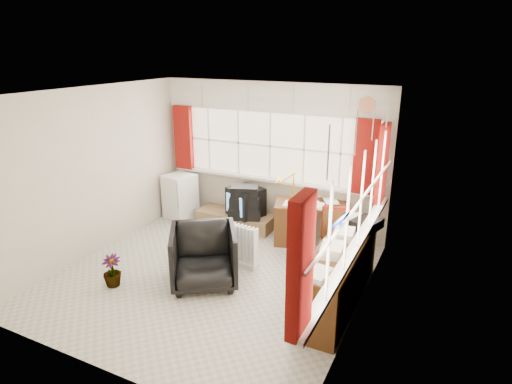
# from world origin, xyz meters

# --- Properties ---
(ground) EXTENTS (4.00, 4.00, 0.00)m
(ground) POSITION_xyz_m (0.00, 0.00, 0.00)
(ground) COLOR beige
(ground) RESTS_ON ground
(room_walls) EXTENTS (4.00, 4.00, 4.00)m
(room_walls) POSITION_xyz_m (0.00, 0.00, 1.50)
(room_walls) COLOR beige
(room_walls) RESTS_ON ground
(window_back) EXTENTS (3.70, 0.12, 3.60)m
(window_back) POSITION_xyz_m (0.00, 1.94, 0.95)
(window_back) COLOR beige
(window_back) RESTS_ON room_walls
(window_right) EXTENTS (0.12, 3.70, 3.60)m
(window_right) POSITION_xyz_m (1.94, 0.00, 0.95)
(window_right) COLOR beige
(window_right) RESTS_ON room_walls
(curtains) EXTENTS (3.83, 3.83, 1.15)m
(curtains) POSITION_xyz_m (0.92, 0.93, 1.46)
(curtains) COLOR maroon
(curtains) RESTS_ON room_walls
(overhead_cabinets) EXTENTS (3.98, 3.98, 0.48)m
(overhead_cabinets) POSITION_xyz_m (0.98, 0.98, 2.25)
(overhead_cabinets) COLOR white
(overhead_cabinets) RESTS_ON room_walls
(desk) EXTENTS (1.30, 0.93, 0.72)m
(desk) POSITION_xyz_m (0.89, 1.66, 0.38)
(desk) COLOR #583114
(desk) RESTS_ON ground
(desk_lamp) EXTENTS (0.18, 0.17, 0.43)m
(desk_lamp) POSITION_xyz_m (0.50, 1.79, 0.98)
(desk_lamp) COLOR #E8A909
(desk_lamp) RESTS_ON desk
(task_chair) EXTENTS (0.49, 0.51, 0.96)m
(task_chair) POSITION_xyz_m (1.48, 0.86, 0.51)
(task_chair) COLOR black
(task_chair) RESTS_ON ground
(office_chair) EXTENTS (1.18, 1.19, 0.79)m
(office_chair) POSITION_xyz_m (0.01, -0.17, 0.40)
(office_chair) COLOR black
(office_chair) RESTS_ON ground
(radiator) EXTENTS (0.43, 0.21, 0.63)m
(radiator) POSITION_xyz_m (0.28, 0.47, 0.26)
(radiator) COLOR white
(radiator) RESTS_ON ground
(credenza) EXTENTS (0.50, 2.00, 0.85)m
(credenza) POSITION_xyz_m (1.73, 0.20, 0.39)
(credenza) COLOR #583114
(credenza) RESTS_ON ground
(file_tray) EXTENTS (0.41, 0.47, 0.13)m
(file_tray) POSITION_xyz_m (1.89, 0.87, 0.82)
(file_tray) COLOR black
(file_tray) RESTS_ON credenza
(tv_bench) EXTENTS (1.40, 0.50, 0.25)m
(tv_bench) POSITION_xyz_m (-0.55, 1.72, 0.12)
(tv_bench) COLOR olive
(tv_bench) RESTS_ON ground
(crt_tv) EXTENTS (0.69, 0.66, 0.49)m
(crt_tv) POSITION_xyz_m (-0.34, 1.72, 0.49)
(crt_tv) COLOR black
(crt_tv) RESTS_ON tv_bench
(hifi_stack) EXTENTS (0.63, 0.51, 0.57)m
(hifi_stack) POSITION_xyz_m (-0.29, 1.59, 0.52)
(hifi_stack) COLOR black
(hifi_stack) RESTS_ON tv_bench
(mini_fridge) EXTENTS (0.59, 0.59, 0.82)m
(mini_fridge) POSITION_xyz_m (-1.64, 1.62, 0.41)
(mini_fridge) COLOR white
(mini_fridge) RESTS_ON ground
(spray_bottle_a) EXTENTS (0.14, 0.14, 0.33)m
(spray_bottle_a) POSITION_xyz_m (-0.57, 1.12, 0.16)
(spray_bottle_a) COLOR white
(spray_bottle_a) RESTS_ON ground
(spray_bottle_b) EXTENTS (0.11, 0.11, 0.18)m
(spray_bottle_b) POSITION_xyz_m (-0.40, 1.01, 0.09)
(spray_bottle_b) COLOR #96E0D1
(spray_bottle_b) RESTS_ON ground
(flower_vase) EXTENTS (0.32, 0.32, 0.43)m
(flower_vase) POSITION_xyz_m (-1.05, -0.76, 0.22)
(flower_vase) COLOR black
(flower_vase) RESTS_ON ground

